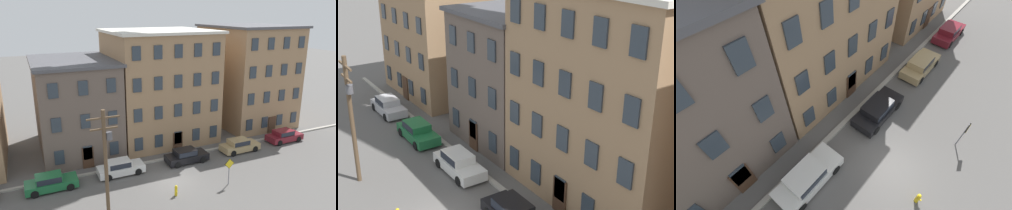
{
  "view_description": "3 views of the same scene",
  "coord_description": "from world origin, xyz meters",
  "views": [
    {
      "loc": [
        -11.82,
        -24.25,
        15.07
      ],
      "look_at": [
        1.66,
        5.17,
        5.72
      ],
      "focal_mm": 35.0,
      "sensor_mm": 36.0,
      "label": 1
    },
    {
      "loc": [
        20.79,
        -9.53,
        15.76
      ],
      "look_at": [
        -1.32,
        5.27,
        5.41
      ],
      "focal_mm": 50.0,
      "sensor_mm": 36.0,
      "label": 2
    },
    {
      "loc": [
        -6.85,
        -1.65,
        13.64
      ],
      "look_at": [
        -1.62,
        2.68,
        5.54
      ],
      "focal_mm": 24.0,
      "sensor_mm": 36.0,
      "label": 3
    }
  ],
  "objects": [
    {
      "name": "car_green",
      "position": [
        -10.5,
        3.17,
        0.75
      ],
      "size": [
        4.4,
        1.92,
        1.43
      ],
      "color": "#1E6638",
      "rests_on": "ground_plane"
    },
    {
      "name": "apartment_far",
      "position": [
        3.23,
        11.31,
        6.5
      ],
      "size": [
        11.94,
        11.14,
        12.97
      ],
      "color": "#9E7A56",
      "rests_on": "ground_plane"
    },
    {
      "name": "car_silver",
      "position": [
        -17.05,
        3.24,
        0.75
      ],
      "size": [
        4.4,
        1.92,
        1.43
      ],
      "color": "#B7B7BC",
      "rests_on": "ground_plane"
    },
    {
      "name": "car_white",
      "position": [
        -4.18,
        3.36,
        0.75
      ],
      "size": [
        4.4,
        1.92,
        1.43
      ],
      "color": "silver",
      "rests_on": "ground_plane"
    },
    {
      "name": "utility_pole",
      "position": [
        -6.84,
        -2.6,
        4.75
      ],
      "size": [
        2.4,
        0.44,
        8.44
      ],
      "color": "brown",
      "rests_on": "ground_plane"
    },
    {
      "name": "kerb_strip",
      "position": [
        0.0,
        4.5,
        0.08
      ],
      "size": [
        56.0,
        0.36,
        0.16
      ],
      "primitive_type": "cube",
      "color": "#9E998E",
      "rests_on": "ground_plane"
    },
    {
      "name": "apartment_corner",
      "position": [
        -19.6,
        11.94,
        6.41
      ],
      "size": [
        11.57,
        12.4,
        12.8
      ],
      "color": "#9E7A56",
      "rests_on": "ground_plane"
    },
    {
      "name": "apartment_midblock",
      "position": [
        -6.67,
        11.76,
        5.06
      ],
      "size": [
        8.53,
        12.03,
        10.09
      ],
      "color": "#66564C",
      "rests_on": "ground_plane"
    }
  ]
}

